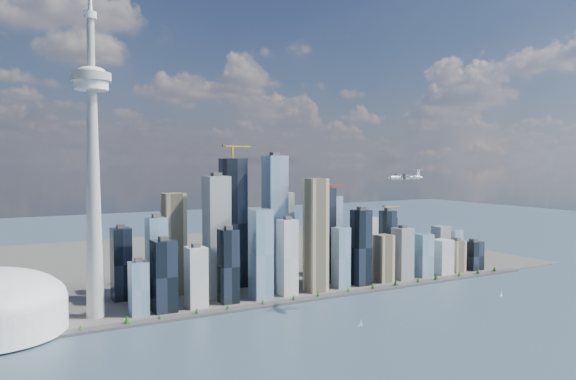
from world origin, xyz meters
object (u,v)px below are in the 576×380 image
airplane (405,177)px  sailboat_east (501,294)px  needle_tower (93,159)px  sailboat_west (361,323)px

airplane → sailboat_east: airplane is taller
airplane → sailboat_east: bearing=6.8°
needle_tower → sailboat_west: bearing=-34.6°
sailboat_east → sailboat_west: bearing=176.1°
sailboat_east → needle_tower: bearing=155.0°
needle_tower → sailboat_east: bearing=-17.4°
airplane → sailboat_east: 299.38m
needle_tower → sailboat_east: (638.33, -200.53, -232.77)m
needle_tower → sailboat_west: size_ratio=52.47×
airplane → sailboat_west: airplane is taller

